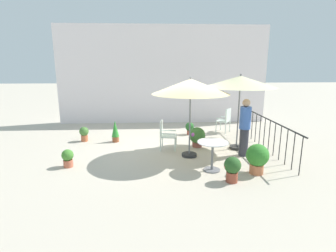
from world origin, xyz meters
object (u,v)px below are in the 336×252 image
patio_umbrella_1 (240,82)px  potted_plant_2 (197,136)px  patio_umbrella_0 (191,87)px  potted_plant_0 (68,158)px  patio_chair_1 (225,119)px  standing_person (245,127)px  potted_plant_6 (232,168)px  patio_chair_0 (166,133)px  potted_plant_3 (257,157)px  potted_plant_5 (84,133)px  potted_plant_1 (115,131)px  cafe_table_0 (213,150)px  potted_plant_4 (190,128)px

patio_umbrella_1 → potted_plant_2: 2.17m
patio_umbrella_0 → potted_plant_0: bearing=-168.8°
patio_chair_1 → standing_person: 2.75m
standing_person → potted_plant_6: bearing=-116.0°
patio_umbrella_1 → patio_chair_0: 2.79m
patio_chair_0 → potted_plant_3: bearing=-43.4°
potted_plant_2 → potted_plant_5: 3.97m
patio_umbrella_1 → potted_plant_2: size_ratio=3.64×
patio_chair_1 → potted_plant_1: size_ratio=1.27×
potted_plant_6 → patio_chair_1: bearing=77.0°
patio_chair_0 → potted_plant_2: patio_chair_0 is taller
patio_chair_0 → cafe_table_0: bearing=-58.4°
standing_person → cafe_table_0: bearing=-137.6°
potted_plant_6 → potted_plant_4: bearing=95.4°
potted_plant_0 → potted_plant_6: bearing=-15.7°
potted_plant_2 → potted_plant_3: size_ratio=0.86×
patio_umbrella_1 → potted_plant_0: bearing=-165.4°
patio_umbrella_0 → patio_chair_0: size_ratio=2.52×
patio_umbrella_1 → patio_chair_1: patio_umbrella_1 is taller
potted_plant_3 → potted_plant_5: potted_plant_3 is taller
potted_plant_5 → potted_plant_1: bearing=-7.0°
potted_plant_6 → patio_chair_0: bearing=119.6°
potted_plant_1 → cafe_table_0: bearing=-43.9°
potted_plant_0 → patio_umbrella_0: bearing=11.2°
patio_chair_1 → potted_plant_6: size_ratio=1.58×
patio_umbrella_1 → standing_person: patio_umbrella_1 is taller
cafe_table_0 → potted_plant_4: 3.57m
potted_plant_1 → patio_umbrella_1: bearing=-13.8°
potted_plant_3 → standing_person: 1.41m
cafe_table_0 → potted_plant_1: size_ratio=1.02×
patio_umbrella_1 → potted_plant_1: bearing=166.2°
potted_plant_2 → patio_chair_1: bearing=51.8°
potted_plant_3 → standing_person: (0.11, 1.33, 0.45)m
potted_plant_5 → potted_plant_4: bearing=10.4°
potted_plant_4 → patio_umbrella_0: bearing=-98.0°
patio_umbrella_1 → patio_chair_0: patio_umbrella_1 is taller
patio_chair_0 → potted_plant_4: patio_chair_0 is taller
patio_chair_0 → potted_plant_6: size_ratio=1.52×
cafe_table_0 → standing_person: bearing=42.4°
potted_plant_3 → potted_plant_4: bearing=106.9°
potted_plant_2 → potted_plant_6: size_ratio=1.07×
patio_chair_1 → potted_plant_0: size_ratio=1.99×
potted_plant_3 → standing_person: standing_person is taller
cafe_table_0 → potted_plant_3: 1.10m
patio_umbrella_1 → potted_plant_5: size_ratio=4.59×
cafe_table_0 → potted_plant_3: (1.07, -0.26, -0.11)m
patio_chair_0 → potted_plant_0: size_ratio=1.92×
potted_plant_5 → potted_plant_6: potted_plant_6 is taller
potted_plant_0 → potted_plant_2: size_ratio=0.74×
potted_plant_2 → patio_chair_0: bearing=-169.1°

